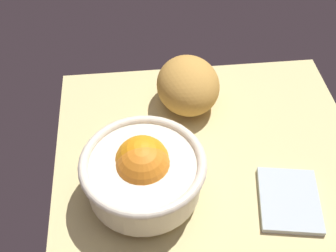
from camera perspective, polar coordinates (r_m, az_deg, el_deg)
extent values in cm
cube|color=#CEBF7F|center=(75.10, 6.54, -9.84)|extent=(68.08, 55.88, 3.00)
cylinder|color=beige|center=(72.97, -3.11, -8.48)|extent=(9.89, 9.89, 1.94)
cylinder|color=beige|center=(69.58, -3.24, -6.55)|extent=(18.50, 18.50, 6.37)
torus|color=beige|center=(67.04, -3.36, -4.94)|extent=(20.10, 20.10, 1.60)
sphere|color=orange|center=(68.77, -3.42, -4.88)|extent=(8.88, 8.88, 8.88)
sphere|color=orange|center=(68.08, -3.31, -5.62)|extent=(8.89, 8.89, 8.89)
sphere|color=orange|center=(68.10, -3.31, -5.63)|extent=(8.72, 8.72, 8.72)
sphere|color=orange|center=(68.28, -3.30, -5.74)|extent=(7.45, 7.45, 7.45)
ellipsoid|color=gold|center=(84.50, 2.67, 5.43)|extent=(14.74, 12.71, 9.92)
cube|color=#B0BEC3|center=(75.09, 15.77, -9.40)|extent=(13.79, 11.77, 1.03)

